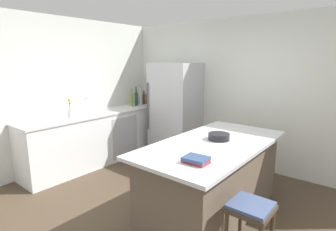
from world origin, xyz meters
name	(u,v)px	position (x,y,z in m)	size (l,w,h in m)	color
ground_plane	(160,217)	(0.00, 0.00, 0.00)	(7.20, 7.20, 0.00)	#4C3D2D
wall_rear	(243,93)	(0.00, 2.25, 1.30)	(6.00, 0.10, 2.60)	silver
wall_left	(50,95)	(-2.45, 0.00, 1.30)	(0.10, 6.00, 2.60)	silver
counter_run_left	(100,137)	(-2.09, 0.69, 0.47)	(0.65, 2.86, 0.94)	white
kitchen_island	(212,178)	(0.43, 0.49, 0.46)	(1.06, 2.10, 0.91)	brown
refrigerator	(175,110)	(-1.20, 1.85, 0.91)	(0.86, 0.74, 1.82)	#B7BABF
bar_stool	(250,216)	(1.16, -0.12, 0.53)	(0.36, 0.36, 0.65)	#473828
sink_faucet	(86,105)	(-2.13, 0.46, 1.10)	(0.15, 0.05, 0.30)	silver
flower_vase	(70,112)	(-2.04, 0.11, 1.03)	(0.09, 0.09, 0.32)	silver
whiskey_bottle	(148,98)	(-2.07, 1.99, 1.06)	(0.09, 0.09, 0.32)	brown
syrup_bottle	(144,99)	(-2.11, 1.91, 1.05)	(0.07, 0.07, 0.28)	#5B3319
soda_bottle	(141,98)	(-2.11, 1.81, 1.08)	(0.07, 0.07, 0.38)	silver
vinegar_bottle	(137,99)	(-2.13, 1.71, 1.07)	(0.05, 0.05, 0.35)	#994C23
wine_bottle	(136,99)	(-2.05, 1.62, 1.09)	(0.07, 0.07, 0.39)	#19381E
olive_oil_bottle	(131,99)	(-2.10, 1.53, 1.08)	(0.06, 0.06, 0.35)	olive
cookbook_stack	(196,160)	(0.62, -0.18, 0.94)	(0.25, 0.21, 0.06)	#A83338
mixing_bowl	(219,137)	(0.42, 0.63, 0.95)	(0.26, 0.26, 0.08)	black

